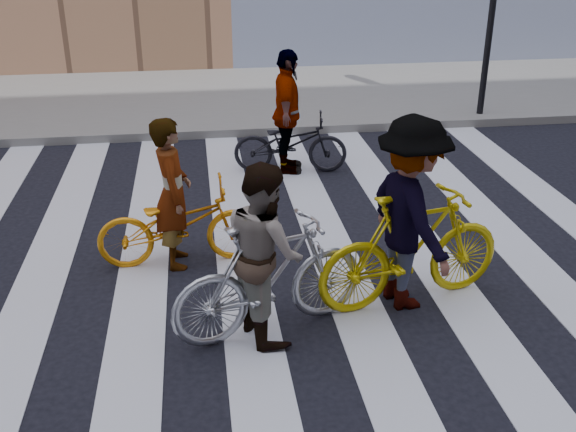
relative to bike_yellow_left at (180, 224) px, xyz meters
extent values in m
plane|color=black|center=(1.22, -0.47, -0.48)|extent=(100.00, 100.00, 0.00)
cube|color=slate|center=(1.22, 7.03, -0.41)|extent=(100.00, 5.00, 0.15)
cube|color=silver|center=(-1.53, -0.47, -0.48)|extent=(0.55, 10.00, 0.01)
cube|color=silver|center=(-0.43, -0.47, -0.48)|extent=(0.55, 10.00, 0.01)
cube|color=silver|center=(0.67, -0.47, -0.48)|extent=(0.55, 10.00, 0.01)
cube|color=silver|center=(1.77, -0.47, -0.48)|extent=(0.55, 10.00, 0.01)
cube|color=silver|center=(2.87, -0.47, -0.48)|extent=(0.55, 10.00, 0.01)
cube|color=silver|center=(3.97, -0.47, -0.48)|extent=(0.55, 10.00, 0.01)
cylinder|color=black|center=(5.62, 4.93, 1.12)|extent=(0.12, 0.12, 3.20)
imported|color=orange|center=(0.00, 0.00, 0.00)|extent=(1.86, 0.72, 0.96)
imported|color=#ABAEB5|center=(0.85, -1.50, 0.10)|extent=(2.02, 1.10, 1.17)
imported|color=gold|center=(2.32, -1.17, 0.13)|extent=(2.11, 1.00, 1.22)
imported|color=black|center=(1.65, 2.74, -0.03)|extent=(1.79, 0.84, 0.90)
imported|color=slate|center=(-0.05, 0.00, 0.38)|extent=(0.44, 0.64, 1.72)
imported|color=slate|center=(0.80, -1.50, 0.38)|extent=(0.87, 0.99, 1.72)
imported|color=slate|center=(2.27, -1.17, 0.51)|extent=(0.99, 1.41, 1.98)
imported|color=slate|center=(1.60, 2.74, 0.46)|extent=(0.61, 1.15, 1.87)
camera|label=1|loc=(0.26, -6.93, 3.23)|focal=42.00mm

